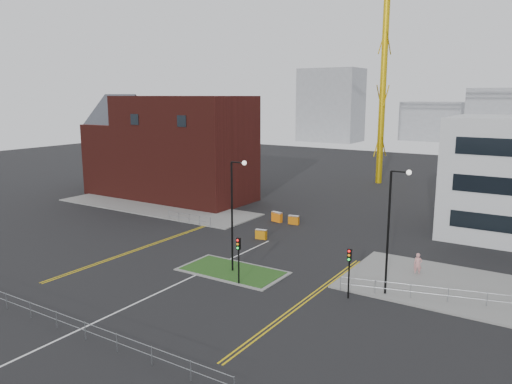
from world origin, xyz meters
TOP-DOWN VIEW (x-y plane):
  - ground at (0.00, 0.00)m, footprint 200.00×200.00m
  - pavement_left at (-20.00, 22.00)m, footprint 28.00×8.00m
  - island_kerb at (2.00, 8.00)m, footprint 8.60×4.60m
  - grass_island at (2.00, 8.00)m, footprint 8.00×4.00m
  - brick_building at (-22.97, 28.00)m, footprint 24.20×10.07m
  - tower_crane at (3.62, 55.00)m, footprint 53.00×1.80m
  - streetlamp_island at (2.22, 8.00)m, footprint 1.46×0.36m
  - streetlamp_right_near at (14.22, 10.00)m, footprint 1.46×0.36m
  - traffic_light_island at (4.00, 5.98)m, footprint 0.28×0.33m
  - traffic_light_right at (12.00, 7.98)m, footprint 0.28×0.33m
  - railing_front at (0.00, -6.00)m, footprint 24.05×0.05m
  - railing_left at (-11.00, 18.00)m, footprint 6.05×0.05m
  - railing_right at (20.50, 11.50)m, footprint 19.05×5.05m
  - centre_line at (0.00, 2.00)m, footprint 0.15×30.00m
  - yellow_left_a at (-9.00, 10.00)m, footprint 0.12×24.00m
  - yellow_left_b at (-8.70, 10.00)m, footprint 0.12×24.00m
  - yellow_right_a at (9.50, 6.00)m, footprint 0.12×20.00m
  - yellow_right_b at (9.80, 6.00)m, footprint 0.12×20.00m
  - skyline_a at (-40.00, 120.00)m, footprint 18.00×12.00m
  - skyline_d at (-8.00, 140.00)m, footprint 30.00×12.00m
  - pedestrian at (14.87, 15.30)m, footprint 0.75×0.61m
  - barrier_left at (-1.00, 17.18)m, footprint 1.20×0.57m
  - barrier_mid at (-3.16, 24.00)m, footprint 1.41×0.76m
  - barrier_right at (-1.00, 24.00)m, footprint 1.23×0.52m

SIDE VIEW (x-z plane):
  - ground at x=0.00m, z-range 0.00..0.00m
  - centre_line at x=0.00m, z-range 0.00..0.01m
  - yellow_left_a at x=-9.00m, z-range 0.00..0.01m
  - yellow_left_b at x=-8.70m, z-range 0.00..0.01m
  - yellow_right_a at x=9.50m, z-range 0.00..0.01m
  - yellow_right_b at x=9.80m, z-range 0.00..0.01m
  - island_kerb at x=2.00m, z-range 0.00..0.08m
  - pavement_left at x=-20.00m, z-range 0.00..0.12m
  - grass_island at x=2.00m, z-range 0.00..0.12m
  - barrier_left at x=-1.00m, z-range 0.04..1.01m
  - barrier_right at x=-1.00m, z-range 0.04..1.05m
  - barrier_mid at x=-3.16m, z-range 0.05..1.18m
  - railing_left at x=-11.00m, z-range 0.19..1.29m
  - railing_right at x=20.50m, z-range 0.23..1.33m
  - railing_front at x=0.00m, z-range 0.23..1.33m
  - pedestrian at x=14.87m, z-range 0.00..1.80m
  - traffic_light_island at x=4.00m, z-range 0.74..4.39m
  - traffic_light_right at x=12.00m, z-range 0.74..4.39m
  - streetlamp_island at x=2.22m, z-range 0.82..10.00m
  - streetlamp_right_near at x=14.22m, z-range 0.82..10.00m
  - skyline_d at x=-8.00m, z-range 0.00..12.00m
  - brick_building at x=-22.97m, z-range -0.27..13.97m
  - skyline_a at x=-40.00m, z-range 0.00..22.00m
  - tower_crane at x=3.62m, z-range 7.58..48.05m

